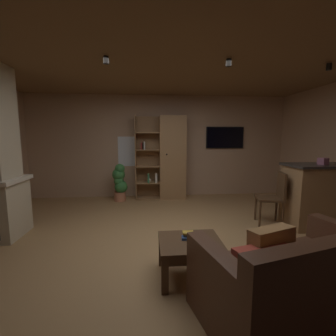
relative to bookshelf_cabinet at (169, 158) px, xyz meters
The scene contains 18 objects.
floor 2.76m from the bookshelf_cabinet, 94.69° to the right, with size 6.48×5.61×0.02m, color #A37A4C.
wall_back 0.44m from the bookshelf_cabinet, 127.51° to the left, with size 6.60×0.06×2.55m, color tan.
ceiling 3.00m from the bookshelf_cabinet, 94.69° to the right, with size 6.48×5.61×0.02m, color brown.
window_pane_back 0.94m from the bookshelf_cabinet, 165.05° to the left, with size 0.73×0.01×0.75m, color white.
bookshelf_cabinet is the anchor object (origin of this frame).
kitchen_bar_counter 3.34m from the bookshelf_cabinet, 38.82° to the right, with size 1.53×0.63×1.07m.
tissue_box 3.17m from the bookshelf_cabinet, 42.44° to the right, with size 0.12×0.12×0.11m, color #995972.
leather_couch 4.08m from the bookshelf_cabinet, 79.83° to the right, with size 1.78×1.24×0.84m.
coffee_table 3.38m from the bookshelf_cabinet, 91.17° to the right, with size 0.67×0.58×0.41m.
table_book_0 3.32m from the bookshelf_cabinet, 91.61° to the right, with size 0.13×0.08×0.03m, color #2D4C8C.
table_book_1 3.29m from the bookshelf_cabinet, 89.83° to the right, with size 0.12×0.08×0.02m, color gold.
table_book_2 3.28m from the bookshelf_cabinet, 91.41° to the right, with size 0.12×0.09×0.02m, color gold.
dining_chair 2.59m from the bookshelf_cabinet, 49.23° to the right, with size 0.51×0.51×0.92m.
potted_floor_plant 1.32m from the bookshelf_cabinet, behind, with size 0.36×0.33×0.90m.
wall_mounted_tv 1.57m from the bookshelf_cabinet, ahead, with size 0.97×0.06×0.55m.
track_light_spot_1 3.11m from the bookshelf_cabinet, 111.96° to the right, with size 0.07×0.07×0.09m, color black.
track_light_spot_2 3.01m from the bookshelf_cabinet, 77.96° to the right, with size 0.07×0.07×0.09m, color black.
track_light_spot_3 3.53m from the bookshelf_cabinet, 51.68° to the right, with size 0.07×0.07×0.09m, color black.
Camera 1 is at (-0.30, -3.07, 1.52)m, focal length 24.58 mm.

